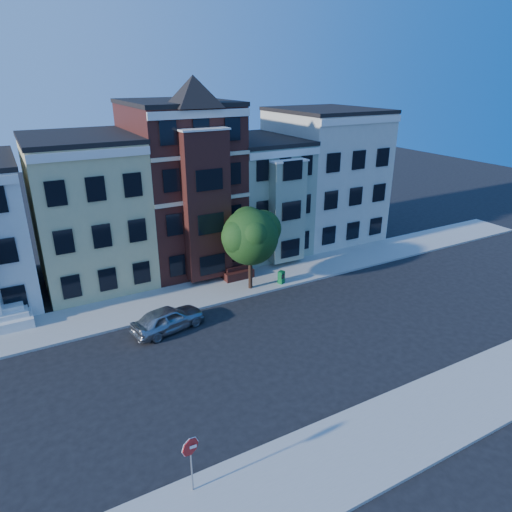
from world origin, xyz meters
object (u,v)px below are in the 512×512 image
street_tree (250,241)px  newspaper_box (281,277)px  parked_car (168,319)px  stop_sign (191,461)px

street_tree → newspaper_box: street_tree is taller
newspaper_box → parked_car: bearing=168.9°
newspaper_box → street_tree: bearing=146.7°
street_tree → parked_car: size_ratio=1.61×
parked_car → stop_sign: size_ratio=1.62×
parked_car → newspaper_box: parked_car is taller
street_tree → newspaper_box: (2.29, -0.39, -3.05)m
parked_car → newspaper_box: size_ratio=4.80×
street_tree → stop_sign: bearing=-125.4°
street_tree → stop_sign: 16.89m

